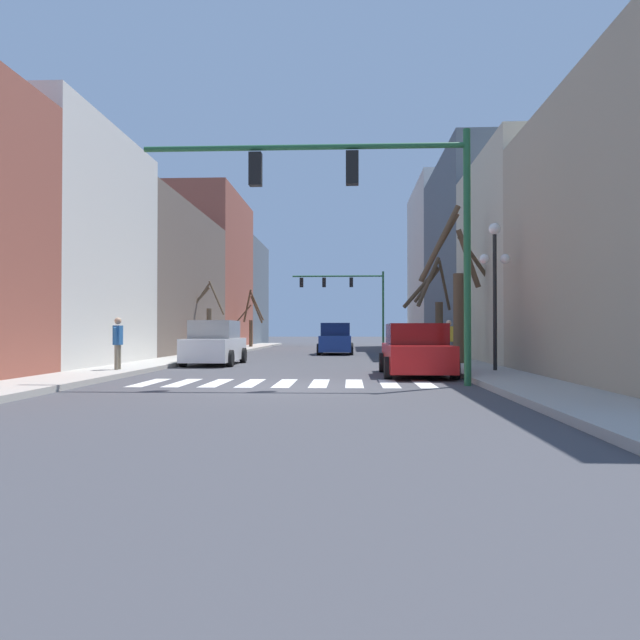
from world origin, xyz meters
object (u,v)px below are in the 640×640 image
street_lamp_right_corner (495,266)px  street_tree_left_mid (456,291)px  street_tree_right_far (434,309)px  car_parked_right_near (215,344)px  pedestrian_on_right_sidewalk (449,337)px  street_tree_right_near (207,320)px  pedestrian_crossing_street (118,339)px  pedestrian_on_left_sidewalk (198,336)px  traffic_signal_near (369,197)px  traffic_signal_far (349,290)px  car_driving_away_lane (416,351)px  car_at_intersection (336,340)px  street_tree_left_far (252,320)px

street_lamp_right_corner → street_tree_left_mid: (-0.44, 4.33, -0.49)m
street_tree_right_far → street_tree_left_mid: size_ratio=0.77×
car_parked_right_near → street_tree_left_mid: street_tree_left_mid is taller
street_tree_right_far → street_lamp_right_corner: bearing=-86.3°
pedestrian_on_right_sidewalk → street_tree_right_near: 15.21m
street_lamp_right_corner → pedestrian_on_right_sidewalk: street_lamp_right_corner is taller
pedestrian_crossing_street → pedestrian_on_left_sidewalk: (-0.61, 12.83, -0.02)m
traffic_signal_near → traffic_signal_far: traffic_signal_far is taller
car_parked_right_near → car_driving_away_lane: bearing=-127.2°
pedestrian_crossing_street → street_tree_right_near: (-0.72, 15.40, 0.83)m
car_driving_away_lane → street_tree_right_near: 18.50m
traffic_signal_far → street_lamp_right_corner: traffic_signal_far is taller
car_at_intersection → pedestrian_crossing_street: car_at_intersection is taller
car_at_intersection → pedestrian_crossing_street: 17.98m
street_lamp_right_corner → pedestrian_crossing_street: (-11.77, -0.22, -2.25)m
car_parked_right_near → car_at_intersection: car_at_intersection is taller
traffic_signal_near → pedestrian_on_right_sidewalk: 10.90m
street_tree_right_near → street_tree_left_far: street_tree_left_far is taller
traffic_signal_near → traffic_signal_far: bearing=90.8°
pedestrian_on_right_sidewalk → street_tree_left_far: (-11.43, 21.57, 1.01)m
street_tree_right_far → street_tree_left_mid: street_tree_left_mid is taller
traffic_signal_near → pedestrian_on_right_sidewalk: traffic_signal_near is taller
traffic_signal_far → street_tree_right_far: bearing=-81.4°
pedestrian_on_left_sidewalk → street_tree_left_mid: street_tree_left_mid is taller
traffic_signal_near → car_driving_away_lane: (1.54, 3.46, -4.00)m
pedestrian_on_right_sidewalk → car_at_intersection: bearing=-48.0°
pedestrian_on_left_sidewalk → street_tree_right_far: 12.29m
pedestrian_on_left_sidewalk → pedestrian_on_right_sidewalk: bearing=86.3°
car_driving_away_lane → street_tree_left_far: size_ratio=1.08×
pedestrian_crossing_street → street_tree_left_mid: bearing=108.6°
traffic_signal_near → pedestrian_crossing_street: 9.28m
street_tree_left_far → pedestrian_on_left_sidewalk: bearing=-91.8°
car_parked_right_near → pedestrian_on_right_sidewalk: bearing=-86.7°
street_tree_right_far → street_tree_left_mid: (0.16, -5.01, 0.53)m
street_tree_left_far → car_at_intersection: bearing=-58.7°
street_tree_right_near → car_driving_away_lane: bearing=-57.1°
pedestrian_on_left_sidewalk → street_tree_right_near: size_ratio=0.40×
car_driving_away_lane → pedestrian_on_right_sidewalk: pedestrian_on_right_sidewalk is taller
traffic_signal_far → car_parked_right_near: 30.78m
car_driving_away_lane → street_tree_right_far: street_tree_right_far is taller
street_tree_left_far → street_tree_left_mid: bearing=-63.6°
traffic_signal_near → street_tree_left_far: (-7.91, 31.23, -2.61)m
car_driving_away_lane → pedestrian_on_left_sidewalk: pedestrian_on_left_sidewalk is taller
traffic_signal_near → pedestrian_crossing_street: traffic_signal_near is taller
pedestrian_crossing_street → street_tree_right_far: 14.75m
street_tree_right_near → street_tree_left_mid: bearing=-42.0°
pedestrian_on_right_sidewalk → street_tree_right_near: street_tree_right_near is taller
street_lamp_right_corner → traffic_signal_near: bearing=-136.6°
pedestrian_crossing_street → traffic_signal_far: bearing=165.3°
pedestrian_on_right_sidewalk → street_tree_right_far: (-0.12, 3.47, 1.23)m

